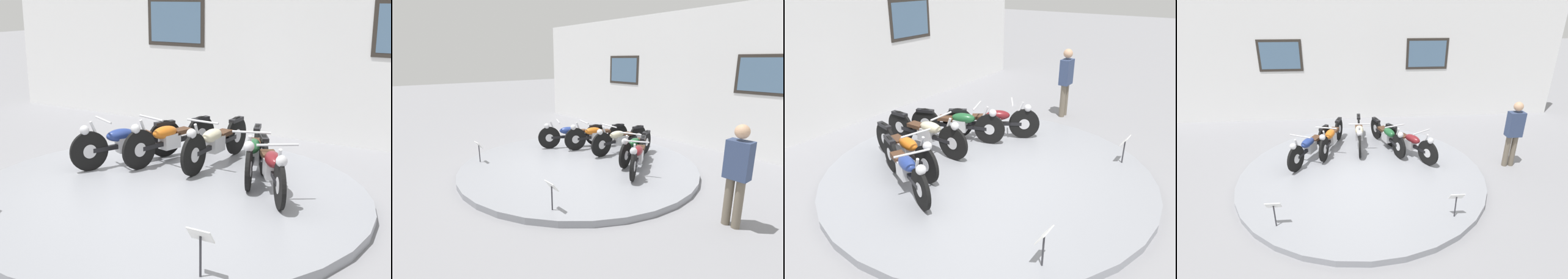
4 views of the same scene
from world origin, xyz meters
The scene contains 11 objects.
ground_plane centered at (0.00, 0.00, 0.00)m, with size 60.00×60.00×0.00m, color gray.
display_platform centered at (0.00, 0.00, 0.06)m, with size 5.56×5.56×0.13m, color gray.
back_wall centered at (0.00, 4.09, 1.99)m, with size 14.00×0.22×3.98m.
motorcycle_blue centered at (-1.25, 0.70, 0.50)m, with size 0.89×1.81×0.79m.
motorcycle_orange centered at (-0.74, 1.19, 0.51)m, with size 0.64×1.93×0.79m.
motorcycle_cream centered at (0.00, 1.38, 0.51)m, with size 0.54×1.99×0.80m.
motorcycle_green centered at (0.75, 1.19, 0.50)m, with size 0.76×1.86×0.78m.
motorcycle_maroon centered at (1.25, 0.71, 0.50)m, with size 1.11×1.69×0.79m.
info_placard_front_left centered at (-1.60, -1.83, 0.49)m, with size 0.26×0.11×0.51m.
info_placard_front_centre centered at (1.60, -1.83, 0.49)m, with size 0.26×0.11×0.51m.
visitor_standing centered at (3.65, 0.19, 0.93)m, with size 0.36×0.22×1.65m.
Camera 2 is at (5.53, -4.33, 2.56)m, focal length 28.00 mm.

